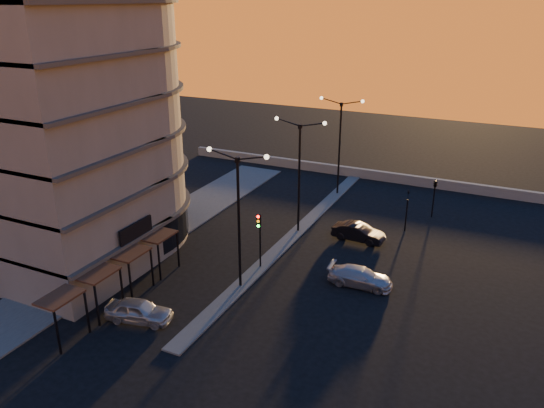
{
  "coord_description": "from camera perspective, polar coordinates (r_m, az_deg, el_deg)",
  "views": [
    {
      "loc": [
        15.39,
        -27.3,
        18.24
      ],
      "look_at": [
        -0.15,
        5.26,
        4.12
      ],
      "focal_mm": 35.0,
      "sensor_mm": 36.0,
      "label": 1
    }
  ],
  "objects": [
    {
      "name": "car_wagon",
      "position": [
        36.56,
        9.48,
        -7.74
      ],
      "size": [
        4.43,
        1.97,
        1.26
      ],
      "primitive_type": "imported",
      "rotation": [
        0.0,
        0.0,
        1.62
      ],
      "color": "#AFB0B7",
      "rests_on": "ground"
    },
    {
      "name": "building",
      "position": [
        40.63,
        -21.7,
        10.94
      ],
      "size": [
        14.35,
        17.08,
        25.0
      ],
      "color": "slate",
      "rests_on": "ground"
    },
    {
      "name": "signal_east_a",
      "position": [
        45.02,
        14.3,
        -0.56
      ],
      "size": [
        0.13,
        0.16,
        3.6
      ],
      "color": "black",
      "rests_on": "ground"
    },
    {
      "name": "signal_east_b",
      "position": [
        48.13,
        17.17,
        2.06
      ],
      "size": [
        0.42,
        1.99,
        3.6
      ],
      "color": "black",
      "rests_on": "ground"
    },
    {
      "name": "car_sedan",
      "position": [
        42.95,
        9.26,
        -3.04
      ],
      "size": [
        4.25,
        1.72,
        1.37
      ],
      "primitive_type": "imported",
      "rotation": [
        0.0,
        0.0,
        1.51
      ],
      "color": "black",
      "rests_on": "ground"
    },
    {
      "name": "streetlamp_mid",
      "position": [
        42.29,
        2.96,
        3.95
      ],
      "size": [
        4.32,
        0.32,
        9.51
      ],
      "color": "black",
      "rests_on": "ground"
    },
    {
      "name": "median",
      "position": [
        44.26,
        2.82,
        -2.9
      ],
      "size": [
        1.2,
        36.0,
        0.12
      ],
      "primitive_type": "cube",
      "color": "#494946",
      "rests_on": "ground"
    },
    {
      "name": "streetlamp_far",
      "position": [
        51.33,
        7.31,
        6.94
      ],
      "size": [
        4.32,
        0.32,
        9.51
      ],
      "color": "black",
      "rests_on": "ground"
    },
    {
      "name": "sidewalk_west",
      "position": [
        44.51,
        -12.85,
        -3.3
      ],
      "size": [
        5.0,
        40.0,
        0.12
      ],
      "primitive_type": "cube",
      "color": "#494946",
      "rests_on": "ground"
    },
    {
      "name": "traffic_light_main",
      "position": [
        37.19,
        -1.38,
        -3.01
      ],
      "size": [
        0.28,
        0.44,
        4.25
      ],
      "color": "black",
      "rests_on": "ground"
    },
    {
      "name": "car_hatchback",
      "position": [
        33.38,
        -14.13,
        -11.07
      ],
      "size": [
        4.32,
        2.48,
        1.38
      ],
      "primitive_type": "imported",
      "rotation": [
        0.0,
        0.0,
        1.79
      ],
      "color": "#AEB0B6",
      "rests_on": "ground"
    },
    {
      "name": "ground",
      "position": [
        36.27,
        -3.41,
        -8.86
      ],
      "size": [
        120.0,
        120.0,
        0.0
      ],
      "primitive_type": "plane",
      "color": "black",
      "rests_on": "ground"
    },
    {
      "name": "streetlamp_near",
      "position": [
        33.8,
        -3.61,
        -0.64
      ],
      "size": [
        4.32,
        0.32,
        9.51
      ],
      "color": "black",
      "rests_on": "ground"
    },
    {
      "name": "parapet",
      "position": [
        57.75,
        10.87,
        3.1
      ],
      "size": [
        44.0,
        0.5,
        1.0
      ],
      "primitive_type": "cube",
      "color": "slate",
      "rests_on": "ground"
    }
  ]
}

